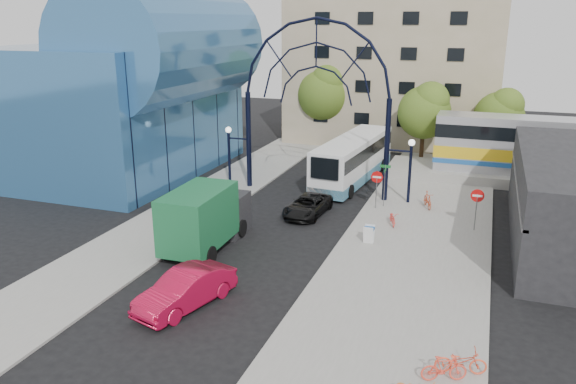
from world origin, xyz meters
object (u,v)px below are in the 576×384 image
at_px(green_truck, 207,217).
at_px(do_not_enter_sign, 477,200).
at_px(sandwich_board, 369,232).
at_px(bike_near_b, 428,200).
at_px(bike_far_a, 461,361).
at_px(gateway_arch, 316,72).
at_px(stop_sign, 377,180).
at_px(city_bus, 353,159).
at_px(tree_north_b, 325,91).
at_px(street_name_sign, 385,177).
at_px(tree_north_a, 426,110).
at_px(bike_far_b, 444,368).
at_px(tree_north_c, 501,114).
at_px(black_suv, 308,206).
at_px(red_sedan, 186,289).
at_px(bike_near_a, 393,218).

bearing_deg(green_truck, do_not_enter_sign, 26.38).
relative_size(sandwich_board, green_truck, 0.14).
relative_size(bike_near_b, bike_far_a, 0.98).
distance_m(gateway_arch, sandwich_board, 12.52).
distance_m(stop_sign, city_bus, 7.04).
height_order(green_truck, bike_far_a, green_truck).
bearing_deg(tree_north_b, stop_sign, -64.17).
xyz_separation_m(city_bus, bike_far_a, (9.31, -23.05, -1.14)).
relative_size(stop_sign, street_name_sign, 0.89).
relative_size(tree_north_a, green_truck, 1.01).
xyz_separation_m(bike_near_b, bike_far_b, (2.60, -18.60, -0.05)).
distance_m(gateway_arch, tree_north_a, 13.98).
height_order(street_name_sign, tree_north_c, tree_north_c).
height_order(stop_sign, black_suv, stop_sign).
distance_m(gateway_arch, black_suv, 9.14).
bearing_deg(bike_near_b, stop_sign, -178.89).
bearing_deg(bike_far_a, black_suv, 21.93).
xyz_separation_m(gateway_arch, city_bus, (1.75, 4.34, -6.82)).
bearing_deg(tree_north_c, sandwich_board, -106.55).
height_order(stop_sign, city_bus, city_bus).
relative_size(tree_north_c, bike_far_b, 4.09).
xyz_separation_m(sandwich_board, tree_north_c, (6.52, 21.95, 3.53)).
distance_m(gateway_arch, city_bus, 8.27).
bearing_deg(sandwich_board, black_suv, 142.53).
distance_m(street_name_sign, city_bus, 6.71).
height_order(green_truck, red_sedan, green_truck).
relative_size(gateway_arch, city_bus, 1.11).
xyz_separation_m(green_truck, red_sedan, (2.25, -6.32, -0.92)).
height_order(street_name_sign, red_sedan, street_name_sign).
xyz_separation_m(street_name_sign, bike_far_b, (5.35, -17.95, -1.53)).
xyz_separation_m(stop_sign, sandwich_board, (0.80, -6.02, -1.25)).
height_order(city_bus, bike_near_b, city_bus).
relative_size(gateway_arch, sandwich_board, 13.80).
xyz_separation_m(tree_north_a, bike_near_a, (0.22, -16.60, -4.08)).
relative_size(do_not_enter_sign, bike_far_b, 1.56).
bearing_deg(green_truck, tree_north_c, 58.11).
bearing_deg(green_truck, bike_near_b, 43.15).
bearing_deg(tree_north_b, tree_north_a, -21.80).
relative_size(stop_sign, tree_north_a, 0.36).
height_order(stop_sign, bike_far_a, stop_sign).
height_order(tree_north_b, red_sedan, tree_north_b).
bearing_deg(bike_near_b, city_bus, 120.12).
distance_m(red_sedan, bike_near_a, 14.51).
height_order(tree_north_c, bike_far_b, tree_north_c).
distance_m(gateway_arch, tree_north_b, 16.72).
relative_size(sandwich_board, bike_far_a, 0.55).
distance_m(tree_north_b, city_bus, 13.36).
bearing_deg(bike_far_b, bike_near_b, -13.82).
height_order(city_bus, bike_far_a, city_bus).
bearing_deg(bike_far_b, black_suv, 11.07).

